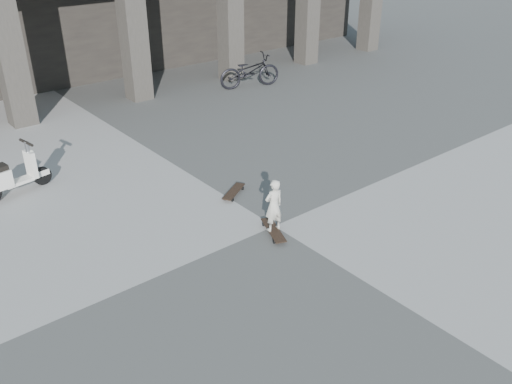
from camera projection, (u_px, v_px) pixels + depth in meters
ground at (274, 226)px, 10.05m from camera, size 90.00×90.00×0.00m
longboard at (273, 230)px, 9.78m from camera, size 0.52×0.90×0.09m
skateboard_spare at (234, 192)px, 11.12m from camera, size 0.78×0.57×0.09m
child at (274, 205)px, 9.55m from camera, size 0.38×0.27×0.99m
scooter at (3, 179)px, 10.86m from camera, size 1.49×0.61×1.05m
bicycle at (250, 71)px, 17.75m from camera, size 2.17×1.26×1.08m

